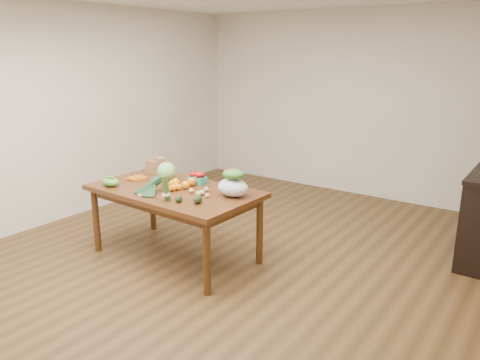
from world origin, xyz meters
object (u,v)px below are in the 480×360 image
Objects in this scene: salad_bag at (233,184)px; mandarin_cluster at (172,185)px; asparagus_bundle at (166,188)px; dining_table at (175,223)px; kale_bunch at (147,186)px; paper_bag at (156,165)px; cabbage at (167,171)px.

mandarin_cluster is at bearing -163.46° from salad_bag.
asparagus_bundle is (0.21, -0.30, 0.07)m from mandarin_cluster.
mandarin_cluster is 0.57× the size of salad_bag.
asparagus_bundle reaches higher than dining_table.
asparagus_bundle is (0.30, -0.05, 0.05)m from kale_bunch.
kale_bunch is (-0.08, -0.29, 0.45)m from dining_table.
kale_bunch reaches higher than dining_table.
paper_bag reaches higher than kale_bunch.
cabbage is 0.37m from mandarin_cluster.
mandarin_cluster is 0.72× the size of asparagus_bundle.
mandarin_cluster is (0.62, -0.40, -0.04)m from paper_bag.
salad_bag reaches higher than paper_bag.
asparagus_bundle is (0.83, -0.70, 0.04)m from paper_bag.
paper_bag is 1.08m from asparagus_bundle.
dining_table is 6.88× the size of paper_bag.
kale_bunch is 0.31m from asparagus_bundle.
salad_bag is at bearing -9.69° from paper_bag.
cabbage is at bearing 141.74° from mandarin_cluster.
paper_bag is 1.41× the size of mandarin_cluster.
cabbage is 0.82× the size of asparagus_bundle.
kale_bunch is 1.60× the size of asparagus_bundle.
dining_table is 0.64m from asparagus_bundle.
salad_bag is at bearing 14.89° from dining_table.
cabbage is (-0.28, 0.19, 0.48)m from dining_table.
cabbage is 0.51m from kale_bunch.
paper_bag reaches higher than mandarin_cluster.
salad_bag is (0.72, 0.43, 0.04)m from kale_bunch.
dining_table is at bearing 76.42° from kale_bunch.
dining_table is at bearing -167.01° from salad_bag.
dining_table is 0.54m from kale_bunch.
cabbage is (0.33, -0.17, 0.01)m from paper_bag.
salad_bag is (1.25, -0.21, 0.03)m from paper_bag.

